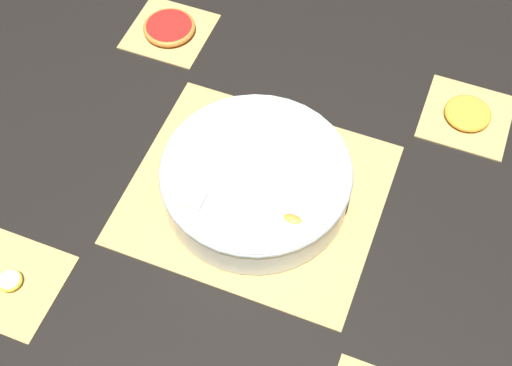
{
  "coord_description": "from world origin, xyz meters",
  "views": [
    {
      "loc": [
        -0.22,
        0.58,
        0.98
      ],
      "look_at": [
        0.0,
        0.0,
        0.03
      ],
      "focal_mm": 50.0,
      "sensor_mm": 36.0,
      "label": 1
    }
  ],
  "objects_px": {
    "fruit_salad_bowl": "(256,179)",
    "banana_coin_single": "(10,281)",
    "grapefruit_slice": "(169,28)",
    "orange_slice_whole": "(468,113)"
  },
  "relations": [
    {
      "from": "orange_slice_whole",
      "to": "banana_coin_single",
      "type": "height_order",
      "value": "orange_slice_whole"
    },
    {
      "from": "fruit_salad_bowl",
      "to": "orange_slice_whole",
      "type": "height_order",
      "value": "fruit_salad_bowl"
    },
    {
      "from": "orange_slice_whole",
      "to": "grapefruit_slice",
      "type": "distance_m",
      "value": 0.57
    },
    {
      "from": "grapefruit_slice",
      "to": "orange_slice_whole",
      "type": "bearing_deg",
      "value": 180.0
    },
    {
      "from": "banana_coin_single",
      "to": "grapefruit_slice",
      "type": "relative_size",
      "value": 0.38
    },
    {
      "from": "grapefruit_slice",
      "to": "banana_coin_single",
      "type": "bearing_deg",
      "value": 90.0
    },
    {
      "from": "fruit_salad_bowl",
      "to": "banana_coin_single",
      "type": "height_order",
      "value": "fruit_salad_bowl"
    },
    {
      "from": "fruit_salad_bowl",
      "to": "grapefruit_slice",
      "type": "relative_size",
      "value": 3.05
    },
    {
      "from": "orange_slice_whole",
      "to": "grapefruit_slice",
      "type": "relative_size",
      "value": 0.82
    },
    {
      "from": "banana_coin_single",
      "to": "grapefruit_slice",
      "type": "bearing_deg",
      "value": -90.0
    }
  ]
}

